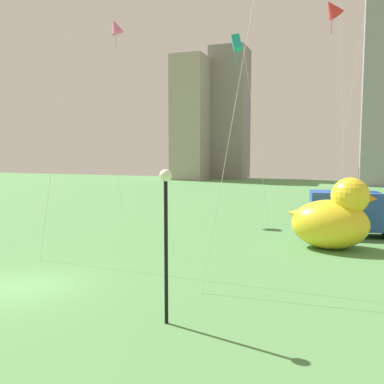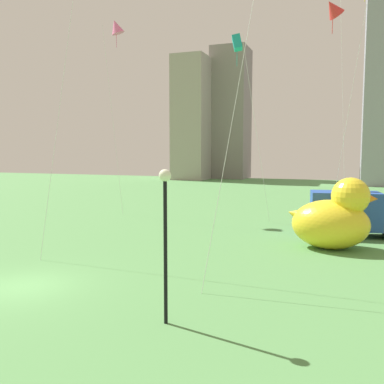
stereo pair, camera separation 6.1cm
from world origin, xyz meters
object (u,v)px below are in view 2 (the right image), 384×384
giant_inflatable_duck (334,218)px  lamppost (165,217)px  kite_teal (237,44)px  kite_pink (116,27)px  box_truck (356,214)px  kite_red (333,9)px

giant_inflatable_duck → lamppost: size_ratio=0.99×
lamppost → kite_teal: 22.12m
lamppost → kite_teal: kite_teal is taller
lamppost → kite_pink: bearing=123.5°
box_truck → kite_pink: 24.48m
lamppost → kite_teal: bearing=98.0°
giant_inflatable_duck → box_truck: (1.22, 4.19, -0.27)m
kite_pink → kite_red: 17.59m
kite_teal → giant_inflatable_duck: bearing=-43.2°
box_truck → kite_red: kite_red is taller
lamppost → kite_pink: (-13.55, 20.49, 12.49)m
giant_inflatable_duck → lamppost: bearing=-110.2°
box_truck → kite_pink: size_ratio=0.37×
lamppost → kite_red: size_ratio=0.31×
kite_pink → lamppost: bearing=-56.5°
giant_inflatable_duck → box_truck: 4.38m
giant_inflatable_duck → kite_pink: 24.37m
kite_teal → kite_pink: bearing=175.0°
giant_inflatable_duck → box_truck: giant_inflatable_duck is taller
kite_teal → kite_pink: size_ratio=0.85×
box_truck → kite_teal: kite_teal is taller
giant_inflatable_duck → kite_teal: size_ratio=0.34×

